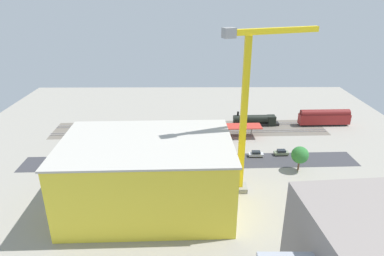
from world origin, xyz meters
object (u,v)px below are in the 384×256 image
at_px(locomotive, 256,120).
at_px(street_tree_2, 300,155).
at_px(parked_car_7, 89,154).
at_px(parked_car_2, 226,153).
at_px(parked_car_0, 281,153).
at_px(parked_car_5, 146,154).
at_px(traffic_light, 157,155).
at_px(parked_car_1, 256,154).
at_px(construction_building, 148,176).
at_px(parked_car_6, 118,154).
at_px(box_truck_0, 154,164).
at_px(parked_car_4, 171,154).
at_px(tower_crane, 249,104).
at_px(passenger_coach, 324,117).
at_px(street_tree_0, 126,152).
at_px(platform_canopy_near, 167,127).
at_px(street_tree_1, 90,153).
at_px(parked_car_3, 198,155).

distance_m(locomotive, street_tree_2, 33.19).
bearing_deg(parked_car_7, parked_car_2, 179.78).
bearing_deg(parked_car_7, parked_car_0, -179.72).
relative_size(parked_car_5, traffic_light, 0.65).
xyz_separation_m(parked_car_1, construction_building, (28.45, 23.89, 7.06)).
bearing_deg(parked_car_5, parked_car_6, 0.55).
bearing_deg(box_truck_0, parked_car_4, -117.70).
relative_size(parked_car_2, construction_building, 0.13).
height_order(parked_car_7, tower_crane, tower_crane).
bearing_deg(locomotive, parked_car_0, 97.44).
bearing_deg(parked_car_0, construction_building, 34.52).
distance_m(passenger_coach, parked_car_6, 73.50).
bearing_deg(passenger_coach, street_tree_2, 59.72).
relative_size(parked_car_1, tower_crane, 0.11).
height_order(parked_car_0, tower_crane, tower_crane).
bearing_deg(parked_car_4, street_tree_0, 33.58).
bearing_deg(platform_canopy_near, passenger_coach, -168.97).
xyz_separation_m(box_truck_0, traffic_light, (-1.05, 0.20, 3.04)).
bearing_deg(parked_car_6, street_tree_1, 60.73).
bearing_deg(street_tree_2, parked_car_5, -11.57).
distance_m(parked_car_2, street_tree_1, 38.28).
bearing_deg(platform_canopy_near, construction_building, 87.39).
distance_m(locomotive, parked_car_7, 58.55).
bearing_deg(parked_car_1, parked_car_0, -172.99).
bearing_deg(street_tree_0, traffic_light, 177.43).
bearing_deg(tower_crane, platform_canopy_near, -56.35).
bearing_deg(parked_car_0, traffic_light, 13.42).
height_order(parked_car_2, parked_car_7, parked_car_2).
relative_size(parked_car_6, street_tree_0, 0.56).
bearing_deg(street_tree_1, tower_crane, 167.93).
relative_size(construction_building, street_tree_1, 4.37).
bearing_deg(parked_car_3, traffic_light, 34.59).
distance_m(parked_car_5, street_tree_1, 17.04).
xyz_separation_m(construction_building, street_tree_1, (17.11, -15.17, -2.22)).
bearing_deg(parked_car_4, platform_canopy_near, -82.31).
height_order(passenger_coach, parked_car_1, passenger_coach).
distance_m(box_truck_0, street_tree_1, 17.05).
relative_size(parked_car_0, street_tree_2, 0.62).
bearing_deg(parked_car_2, street_tree_1, 14.06).
xyz_separation_m(passenger_coach, parked_car_0, (21.37, 23.69, -2.35)).
height_order(locomotive, tower_crane, tower_crane).
distance_m(parked_car_3, parked_car_6, 23.29).
distance_m(passenger_coach, parked_car_2, 44.86).
relative_size(locomotive, parked_car_1, 3.85).
xyz_separation_m(parked_car_4, street_tree_0, (11.52, 7.65, 4.43)).
xyz_separation_m(parked_car_5, parked_car_7, (16.69, -0.05, -0.05)).
xyz_separation_m(construction_building, tower_crane, (-22.29, -6.75, 14.14)).
bearing_deg(parked_car_0, tower_crane, 52.62).
relative_size(parked_car_2, street_tree_1, 0.57).
bearing_deg(construction_building, platform_canopy_near, -94.35).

